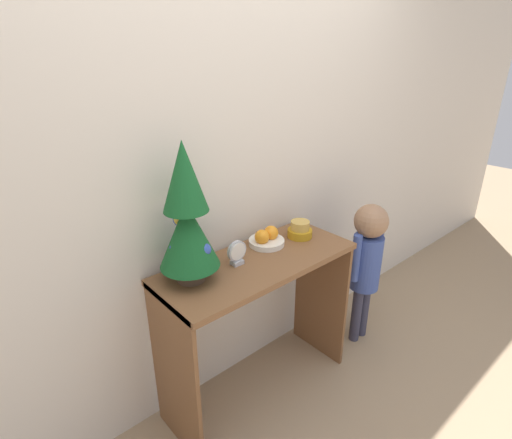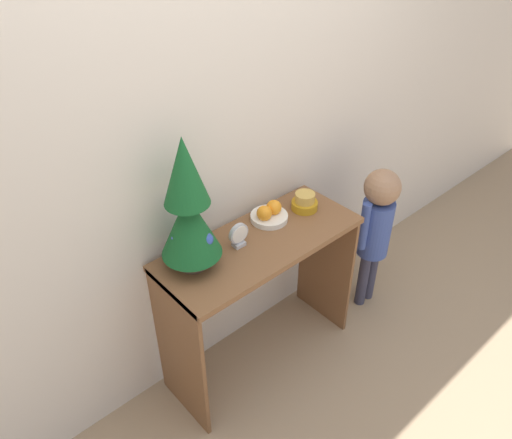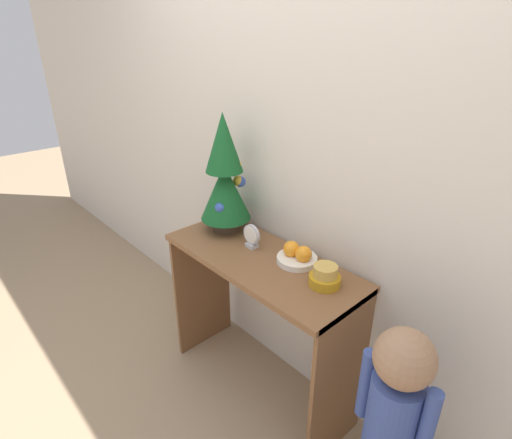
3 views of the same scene
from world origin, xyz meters
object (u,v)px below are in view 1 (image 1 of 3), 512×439
(child_figure, at_px, (367,255))
(fruit_bowl, at_px, (267,239))
(desk_clock, at_px, (237,253))
(mini_tree, at_px, (187,217))
(singing_bowl, at_px, (300,230))

(child_figure, bearing_deg, fruit_bowl, 162.58)
(desk_clock, relative_size, child_figure, 0.13)
(mini_tree, height_order, singing_bowl, mini_tree)
(fruit_bowl, bearing_deg, singing_bowl, -13.93)
(singing_bowl, relative_size, child_figure, 0.14)
(mini_tree, distance_m, fruit_bowl, 0.55)
(child_figure, bearing_deg, mini_tree, 171.22)
(fruit_bowl, xyz_separation_m, child_figure, (0.64, -0.20, -0.24))
(mini_tree, relative_size, desk_clock, 5.12)
(fruit_bowl, relative_size, child_figure, 0.20)
(singing_bowl, distance_m, child_figure, 0.53)
(desk_clock, xyz_separation_m, child_figure, (0.89, -0.14, -0.27))
(fruit_bowl, bearing_deg, desk_clock, -166.21)
(mini_tree, distance_m, child_figure, 1.24)
(singing_bowl, bearing_deg, fruit_bowl, 166.07)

